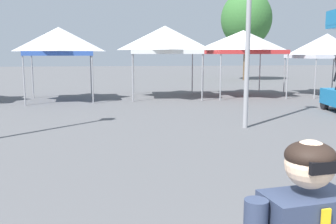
{
  "coord_description": "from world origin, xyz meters",
  "views": [
    {
      "loc": [
        -0.79,
        -0.44,
        2.17
      ],
      "look_at": [
        0.06,
        5.12,
        1.3
      ],
      "focal_mm": 39.91,
      "sensor_mm": 36.0,
      "label": 1
    }
  ],
  "objects_px": {
    "canopy_tent_behind_center": "(59,41)",
    "canopy_tent_far_left": "(243,42)",
    "canopy_tent_behind_right": "(327,46)",
    "tree_behind_tents_left": "(246,19)",
    "canopy_tent_behind_left": "(165,40)"
  },
  "relations": [
    {
      "from": "canopy_tent_behind_center",
      "to": "canopy_tent_behind_right",
      "type": "relative_size",
      "value": 1.02
    },
    {
      "from": "canopy_tent_behind_right",
      "to": "tree_behind_tents_left",
      "type": "distance_m",
      "value": 12.0
    },
    {
      "from": "canopy_tent_behind_center",
      "to": "canopy_tent_far_left",
      "type": "height_order",
      "value": "canopy_tent_behind_center"
    },
    {
      "from": "canopy_tent_behind_right",
      "to": "tree_behind_tents_left",
      "type": "height_order",
      "value": "tree_behind_tents_left"
    },
    {
      "from": "tree_behind_tents_left",
      "to": "canopy_tent_behind_left",
      "type": "bearing_deg",
      "value": -126.07
    },
    {
      "from": "canopy_tent_behind_left",
      "to": "tree_behind_tents_left",
      "type": "distance_m",
      "value": 14.61
    },
    {
      "from": "canopy_tent_behind_left",
      "to": "canopy_tent_behind_right",
      "type": "xyz_separation_m",
      "value": [
        8.69,
        -0.07,
        -0.27
      ]
    },
    {
      "from": "canopy_tent_behind_center",
      "to": "canopy_tent_far_left",
      "type": "distance_m",
      "value": 9.14
    },
    {
      "from": "canopy_tent_behind_center",
      "to": "canopy_tent_behind_left",
      "type": "xyz_separation_m",
      "value": [
        5.05,
        0.57,
        0.12
      ]
    },
    {
      "from": "canopy_tent_far_left",
      "to": "canopy_tent_behind_right",
      "type": "distance_m",
      "value": 4.63
    },
    {
      "from": "canopy_tent_behind_center",
      "to": "canopy_tent_far_left",
      "type": "xyz_separation_m",
      "value": [
        9.12,
        0.6,
        0.03
      ]
    },
    {
      "from": "canopy_tent_behind_center",
      "to": "tree_behind_tents_left",
      "type": "xyz_separation_m",
      "value": [
        13.56,
        12.25,
        2.3
      ]
    },
    {
      "from": "canopy_tent_behind_center",
      "to": "canopy_tent_behind_right",
      "type": "bearing_deg",
      "value": 2.08
    },
    {
      "from": "canopy_tent_far_left",
      "to": "tree_behind_tents_left",
      "type": "relative_size",
      "value": 0.48
    },
    {
      "from": "canopy_tent_behind_left",
      "to": "canopy_tent_behind_right",
      "type": "bearing_deg",
      "value": -0.46
    }
  ]
}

